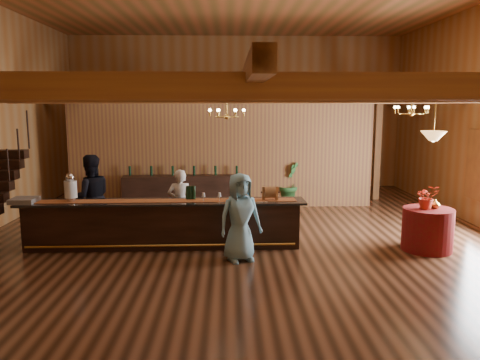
{
  "coord_description": "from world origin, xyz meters",
  "views": [
    {
      "loc": [
        -0.26,
        -10.37,
        3.0
      ],
      "look_at": [
        0.0,
        0.7,
        1.25
      ],
      "focal_mm": 35.0,
      "sensor_mm": 36.0,
      "label": 1
    }
  ],
  "objects_px": {
    "beverage_dispenser": "(71,188)",
    "bartender": "(180,203)",
    "chandelier_right": "(411,110)",
    "chandelier_left": "(227,113)",
    "staff_second": "(91,197)",
    "floor_plant": "(290,184)",
    "tasting_bar": "(164,224)",
    "backbar_shelf": "(184,192)",
    "pendant_lamp": "(434,136)",
    "round_table": "(427,229)",
    "raffle_drum": "(270,192)",
    "guest": "(240,217)"
  },
  "relations": [
    {
      "from": "beverage_dispenser",
      "to": "bartender",
      "type": "bearing_deg",
      "value": 19.4
    },
    {
      "from": "chandelier_right",
      "to": "bartender",
      "type": "height_order",
      "value": "chandelier_right"
    },
    {
      "from": "chandelier_left",
      "to": "staff_second",
      "type": "xyz_separation_m",
      "value": [
        -3.08,
        -0.19,
        -1.89
      ]
    },
    {
      "from": "chandelier_left",
      "to": "floor_plant",
      "type": "xyz_separation_m",
      "value": [
        1.9,
        3.31,
        -2.17
      ]
    },
    {
      "from": "tasting_bar",
      "to": "bartender",
      "type": "height_order",
      "value": "bartender"
    },
    {
      "from": "beverage_dispenser",
      "to": "chandelier_left",
      "type": "distance_m",
      "value": 3.74
    },
    {
      "from": "chandelier_left",
      "to": "staff_second",
      "type": "height_order",
      "value": "chandelier_left"
    },
    {
      "from": "beverage_dispenser",
      "to": "bartender",
      "type": "xyz_separation_m",
      "value": [
        2.21,
        0.78,
        -0.5
      ]
    },
    {
      "from": "beverage_dispenser",
      "to": "staff_second",
      "type": "xyz_separation_m",
      "value": [
        0.21,
        0.65,
        -0.33
      ]
    },
    {
      "from": "backbar_shelf",
      "to": "pendant_lamp",
      "type": "xyz_separation_m",
      "value": [
        5.49,
        -4.17,
        1.91
      ]
    },
    {
      "from": "chandelier_left",
      "to": "pendant_lamp",
      "type": "distance_m",
      "value": 4.39
    },
    {
      "from": "round_table",
      "to": "pendant_lamp",
      "type": "relative_size",
      "value": 1.15
    },
    {
      "from": "raffle_drum",
      "to": "bartender",
      "type": "xyz_separation_m",
      "value": [
        -2.0,
        0.79,
        -0.39
      ]
    },
    {
      "from": "bartender",
      "to": "guest",
      "type": "relative_size",
      "value": 0.91
    },
    {
      "from": "beverage_dispenser",
      "to": "backbar_shelf",
      "type": "relative_size",
      "value": 0.17
    },
    {
      "from": "tasting_bar",
      "to": "pendant_lamp",
      "type": "height_order",
      "value": "pendant_lamp"
    },
    {
      "from": "bartender",
      "to": "staff_second",
      "type": "height_order",
      "value": "staff_second"
    },
    {
      "from": "chandelier_right",
      "to": "floor_plant",
      "type": "relative_size",
      "value": 0.59
    },
    {
      "from": "beverage_dispenser",
      "to": "round_table",
      "type": "bearing_deg",
      "value": -2.76
    },
    {
      "from": "staff_second",
      "to": "round_table",
      "type": "bearing_deg",
      "value": 147.69
    },
    {
      "from": "tasting_bar",
      "to": "staff_second",
      "type": "xyz_separation_m",
      "value": [
        -1.72,
        0.66,
        0.45
      ]
    },
    {
      "from": "chandelier_right",
      "to": "staff_second",
      "type": "xyz_separation_m",
      "value": [
        -7.32,
        -0.32,
        -1.95
      ]
    },
    {
      "from": "backbar_shelf",
      "to": "beverage_dispenser",
      "type": "bearing_deg",
      "value": -123.99
    },
    {
      "from": "bartender",
      "to": "floor_plant",
      "type": "xyz_separation_m",
      "value": [
        2.98,
        3.37,
        -0.11
      ]
    },
    {
      "from": "staff_second",
      "to": "chandelier_right",
      "type": "bearing_deg",
      "value": 158.14
    },
    {
      "from": "beverage_dispenser",
      "to": "bartender",
      "type": "height_order",
      "value": "beverage_dispenser"
    },
    {
      "from": "beverage_dispenser",
      "to": "pendant_lamp",
      "type": "bearing_deg",
      "value": -2.76
    },
    {
      "from": "round_table",
      "to": "chandelier_right",
      "type": "bearing_deg",
      "value": 88.41
    },
    {
      "from": "raffle_drum",
      "to": "pendant_lamp",
      "type": "xyz_separation_m",
      "value": [
        3.28,
        -0.35,
        1.22
      ]
    },
    {
      "from": "beverage_dispenser",
      "to": "pendant_lamp",
      "type": "height_order",
      "value": "pendant_lamp"
    },
    {
      "from": "chandelier_left",
      "to": "chandelier_right",
      "type": "distance_m",
      "value": 4.24
    },
    {
      "from": "chandelier_right",
      "to": "guest",
      "type": "distance_m",
      "value": 4.86
    },
    {
      "from": "raffle_drum",
      "to": "round_table",
      "type": "bearing_deg",
      "value": -6.04
    },
    {
      "from": "backbar_shelf",
      "to": "floor_plant",
      "type": "bearing_deg",
      "value": -0.28
    },
    {
      "from": "tasting_bar",
      "to": "staff_second",
      "type": "height_order",
      "value": "staff_second"
    },
    {
      "from": "tasting_bar",
      "to": "chandelier_right",
      "type": "height_order",
      "value": "chandelier_right"
    },
    {
      "from": "chandelier_left",
      "to": "raffle_drum",
      "type": "bearing_deg",
      "value": -43.02
    },
    {
      "from": "staff_second",
      "to": "guest",
      "type": "distance_m",
      "value": 3.69
    },
    {
      "from": "tasting_bar",
      "to": "backbar_shelf",
      "type": "bearing_deg",
      "value": 87.87
    },
    {
      "from": "chandelier_left",
      "to": "guest",
      "type": "distance_m",
      "value": 2.67
    },
    {
      "from": "chandelier_left",
      "to": "chandelier_right",
      "type": "bearing_deg",
      "value": 1.78
    },
    {
      "from": "beverage_dispenser",
      "to": "raffle_drum",
      "type": "bearing_deg",
      "value": -0.19
    },
    {
      "from": "raffle_drum",
      "to": "chandelier_left",
      "type": "xyz_separation_m",
      "value": [
        -0.92,
        0.86,
        1.67
      ]
    },
    {
      "from": "chandelier_right",
      "to": "floor_plant",
      "type": "distance_m",
      "value": 4.53
    },
    {
      "from": "chandelier_right",
      "to": "bartender",
      "type": "xyz_separation_m",
      "value": [
        -5.32,
        -0.19,
        -2.13
      ]
    },
    {
      "from": "guest",
      "to": "chandelier_right",
      "type": "bearing_deg",
      "value": 5.26
    },
    {
      "from": "backbar_shelf",
      "to": "chandelier_left",
      "type": "distance_m",
      "value": 4.01
    },
    {
      "from": "round_table",
      "to": "floor_plant",
      "type": "bearing_deg",
      "value": 117.06
    },
    {
      "from": "chandelier_left",
      "to": "bartender",
      "type": "bearing_deg",
      "value": -176.68
    },
    {
      "from": "tasting_bar",
      "to": "guest",
      "type": "height_order",
      "value": "guest"
    }
  ]
}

